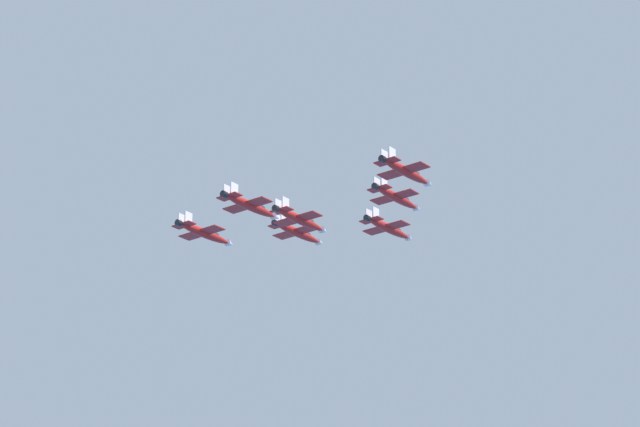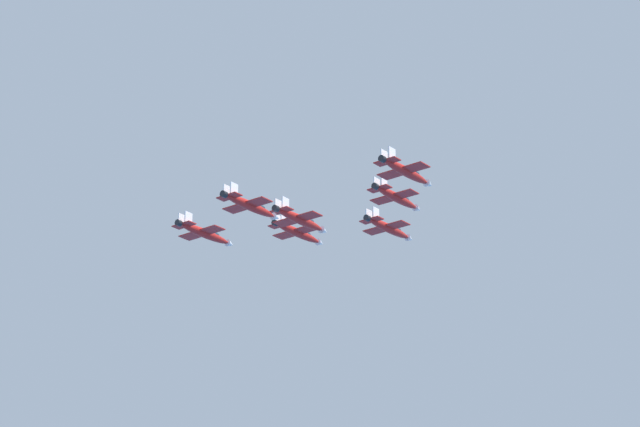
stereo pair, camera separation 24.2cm
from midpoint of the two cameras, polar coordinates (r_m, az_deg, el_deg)
name	(u,v)px [view 2 (the right image)]	position (r m, az deg, el deg)	size (l,w,h in m)	color
jet_lead	(388,228)	(278.69, 2.67, -0.56)	(14.18, 9.41, 3.16)	red
jet_left_wingman	(298,233)	(274.42, -0.84, -0.73)	(13.75, 9.12, 3.06)	red
jet_right_wingman	(396,197)	(262.34, 2.97, 0.63)	(13.62, 9.08, 3.05)	red
jet_left_outer	(204,233)	(271.49, -4.43, -0.75)	(14.29, 9.46, 3.17)	red
jet_right_outer	(406,171)	(245.50, 3.33, 1.63)	(13.91, 9.24, 3.10)	red
jet_slot_rear	(300,219)	(256.76, -0.75, -0.23)	(13.89, 9.24, 3.10)	red
jet_trailing	(250,205)	(246.78, -2.68, 0.31)	(13.69, 9.08, 3.05)	red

